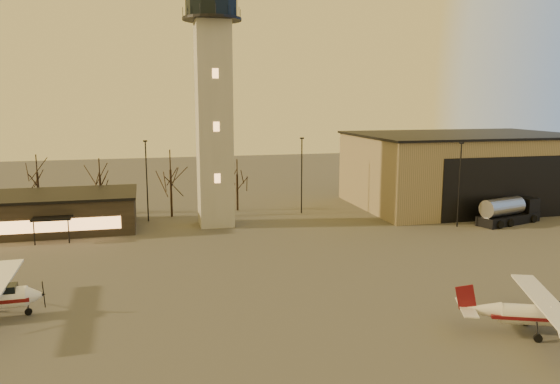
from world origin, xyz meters
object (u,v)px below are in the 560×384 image
(control_tower, at_px, (213,89))
(cessna_front, at_px, (540,318))
(fuel_truck, at_px, (508,213))
(hangar, at_px, (463,170))
(terminal, at_px, (23,213))

(control_tower, height_order, cessna_front, control_tower)
(control_tower, xyz_separation_m, fuel_truck, (34.95, -8.07, -15.02))
(hangar, relative_size, fuel_truck, 3.31)
(hangar, distance_m, cessna_front, 45.09)
(hangar, height_order, fuel_truck, hangar)
(control_tower, xyz_separation_m, hangar, (36.00, 3.98, -11.17))
(terminal, xyz_separation_m, cessna_front, (38.38, -38.39, -1.07))
(terminal, bearing_deg, fuel_truck, -10.01)
(hangar, bearing_deg, fuel_truck, -94.97)
(hangar, bearing_deg, control_tower, -173.69)
(control_tower, bearing_deg, cessna_front, -65.78)
(terminal, distance_m, fuel_truck, 57.83)
(hangar, xyz_separation_m, terminal, (-57.99, -2.00, -3.00))
(terminal, bearing_deg, control_tower, -5.15)
(terminal, bearing_deg, cessna_front, -45.01)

